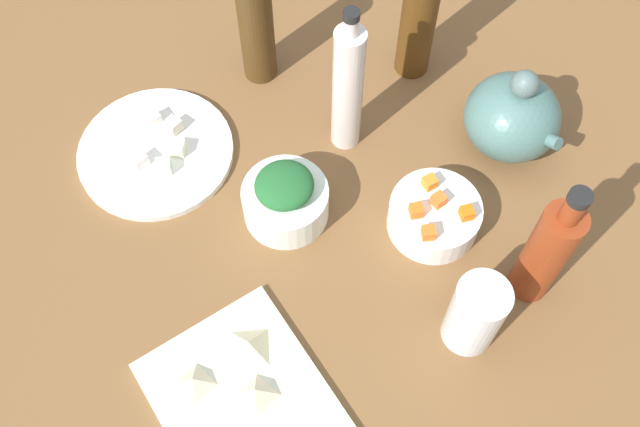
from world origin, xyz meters
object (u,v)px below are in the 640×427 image
object	(u,v)px
bottle_3	(547,252)
drinking_glass_0	(475,314)
bottle_1	(256,24)
bottle_2	(419,17)
bottle_0	(348,89)
bowl_greens	(286,202)
teapot	(513,117)
bowl_carrots	(434,216)
cutting_board	(253,417)
plate_tofu	(156,152)

from	to	relation	value
bottle_3	drinking_glass_0	world-z (taller)	bottle_3
bottle_1	bottle_2	world-z (taller)	bottle_2
bottle_0	bottle_3	distance (cm)	36.12
bowl_greens	teapot	distance (cm)	36.83
drinking_glass_0	bottle_2	bearing A→B (deg)	147.61
bottle_0	bottle_1	world-z (taller)	bottle_0
bowl_carrots	drinking_glass_0	size ratio (longest dim) A/B	1.00
bottle_3	drinking_glass_0	bearing A→B (deg)	-90.72
teapot	bottle_1	size ratio (longest dim) A/B	0.61
cutting_board	bottle_0	distance (cm)	47.62
bottle_0	bottle_1	size ratio (longest dim) A/B	1.05
bottle_2	bottle_3	xyz separation A→B (cm)	(40.30, -13.65, -0.99)
drinking_glass_0	bottle_1	bearing A→B (deg)	174.98
bottle_0	drinking_glass_0	world-z (taller)	bottle_0
bottle_1	bottle_3	world-z (taller)	bottle_1
bottle_0	drinking_glass_0	xyz separation A→B (cm)	(35.65, -7.41, -5.66)
bottle_0	bottle_3	size ratio (longest dim) A/B	1.10
cutting_board	bottle_3	xyz separation A→B (cm)	(8.87, 41.85, 10.04)
cutting_board	bottle_0	size ratio (longest dim) A/B	1.08
bowl_greens	bottle_2	world-z (taller)	bottle_2
cutting_board	bottle_2	distance (cm)	64.72
bowl_greens	bottle_2	size ratio (longest dim) A/B	0.47
bowl_carrots	drinking_glass_0	xyz separation A→B (cm)	(15.45, -7.65, 4.12)
bottle_2	bottle_3	bearing A→B (deg)	-18.71
teapot	bottle_3	xyz separation A→B (cm)	(19.67, -14.98, 4.04)
teapot	drinking_glass_0	bearing A→B (deg)	-53.94
bottle_2	drinking_glass_0	world-z (taller)	bottle_2
plate_tofu	bottle_3	xyz separation A→B (cm)	(51.74, 29.80, 9.94)
plate_tofu	teapot	distance (cm)	55.40
bottle_1	drinking_glass_0	xyz separation A→B (cm)	(54.95, -4.83, -4.47)
bottle_2	bottle_1	bearing A→B (deg)	-125.65
cutting_board	teapot	size ratio (longest dim) A/B	1.83
teapot	bottle_0	bearing A→B (deg)	-129.75
teapot	bottle_1	bearing A→B (deg)	-148.19
bottle_2	teapot	bearing A→B (deg)	3.71
bowl_greens	drinking_glass_0	xyz separation A→B (cm)	(30.51, 8.18, 3.63)
bottle_1	bottle_2	bearing A→B (deg)	54.35
bowl_carrots	bottle_0	size ratio (longest dim) A/B	0.49
drinking_glass_0	bowl_carrots	bearing A→B (deg)	153.66
cutting_board	bottle_0	xyz separation A→B (cm)	(-26.93, 37.44, 11.89)
bottle_1	drinking_glass_0	bearing A→B (deg)	-5.02
plate_tofu	drinking_glass_0	size ratio (longest dim) A/B	1.81
plate_tofu	bottle_2	distance (cm)	46.23
teapot	bottle_3	distance (cm)	25.05
bowl_carrots	bottle_1	xyz separation A→B (cm)	(-39.51, -2.82, 8.59)
bottle_3	bottle_0	bearing A→B (deg)	-172.98
plate_tofu	bottle_0	xyz separation A→B (cm)	(15.94, 25.39, 11.79)
bowl_carrots	bottle_0	distance (cm)	22.45
bowl_carrots	teapot	bearing A→B (deg)	102.00
teapot	bottle_1	distance (cm)	41.96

